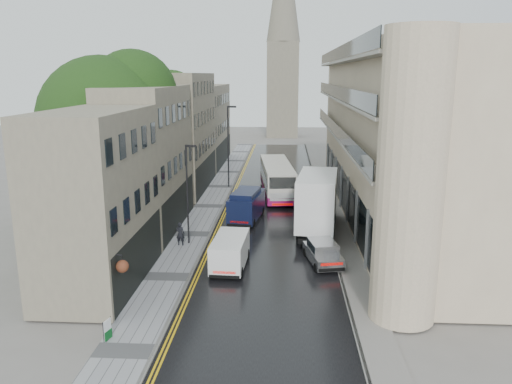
# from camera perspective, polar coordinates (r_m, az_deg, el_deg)

# --- Properties ---
(road) EXTENTS (9.00, 85.00, 0.02)m
(road) POSITION_cam_1_polar(r_m,az_deg,el_deg) (45.91, 1.87, -1.83)
(road) COLOR black
(road) RESTS_ON ground
(left_sidewalk) EXTENTS (2.70, 85.00, 0.12)m
(left_sidewalk) POSITION_cam_1_polar(r_m,az_deg,el_deg) (46.40, -5.37, -1.66)
(left_sidewalk) COLOR gray
(left_sidewalk) RESTS_ON ground
(right_sidewalk) EXTENTS (1.80, 85.00, 0.12)m
(right_sidewalk) POSITION_cam_1_polar(r_m,az_deg,el_deg) (46.08, 8.60, -1.86)
(right_sidewalk) COLOR slate
(right_sidewalk) RESTS_ON ground
(old_shop_row) EXTENTS (4.50, 56.00, 12.00)m
(old_shop_row) POSITION_cam_1_polar(r_m,az_deg,el_deg) (48.35, -9.32, 6.01)
(old_shop_row) COLOR gray
(old_shop_row) RESTS_ON ground
(modern_block) EXTENTS (8.00, 40.00, 14.00)m
(modern_block) POSITION_cam_1_polar(r_m,az_deg,el_deg) (44.07, 15.48, 6.32)
(modern_block) COLOR beige
(modern_block) RESTS_ON ground
(church_spire) EXTENTS (6.40, 6.40, 40.00)m
(church_spire) POSITION_cam_1_polar(r_m,az_deg,el_deg) (99.13, 3.15, 17.92)
(church_spire) COLOR #746D5C
(church_spire) RESTS_ON ground
(tree_near) EXTENTS (10.56, 10.56, 13.89)m
(tree_near) POSITION_cam_1_polar(r_m,az_deg,el_deg) (39.56, -16.86, 5.40)
(tree_near) COLOR black
(tree_near) RESTS_ON ground
(tree_far) EXTENTS (9.24, 9.24, 12.46)m
(tree_far) POSITION_cam_1_polar(r_m,az_deg,el_deg) (51.87, -11.60, 6.66)
(tree_far) COLOR black
(tree_far) RESTS_ON ground
(cream_bus) EXTENTS (3.90, 12.02, 3.22)m
(cream_bus) POSITION_cam_1_polar(r_m,az_deg,el_deg) (47.46, 1.25, 0.69)
(cream_bus) COLOR silver
(cream_bus) RESTS_ON road
(white_lorry) EXTENTS (3.82, 9.35, 4.77)m
(white_lorry) POSITION_cam_1_polar(r_m,az_deg,el_deg) (36.54, 4.89, -1.96)
(white_lorry) COLOR white
(white_lorry) RESTS_ON road
(silver_hatchback) EXTENTS (2.51, 4.26, 1.50)m
(silver_hatchback) POSITION_cam_1_polar(r_m,az_deg,el_deg) (31.33, 6.94, -7.79)
(silver_hatchback) COLOR #A6A7AB
(silver_hatchback) RESTS_ON road
(white_van) EXTENTS (2.17, 4.64, 2.06)m
(white_van) POSITION_cam_1_polar(r_m,az_deg,el_deg) (30.44, -5.14, -7.82)
(white_van) COLOR white
(white_van) RESTS_ON road
(navy_van) EXTENTS (2.89, 5.56, 2.71)m
(navy_van) POSITION_cam_1_polar(r_m,az_deg,el_deg) (40.28, -3.03, -2.00)
(navy_van) COLOR black
(navy_van) RESTS_ON road
(pedestrian) EXTENTS (0.63, 0.42, 1.68)m
(pedestrian) POSITION_cam_1_polar(r_m,az_deg,el_deg) (35.91, -8.66, -4.74)
(pedestrian) COLOR black
(pedestrian) RESTS_ON left_sidewalk
(lamp_post_near) EXTENTS (0.82, 0.32, 7.10)m
(lamp_post_near) POSITION_cam_1_polar(r_m,az_deg,el_deg) (35.55, -7.85, -0.36)
(lamp_post_near) COLOR black
(lamp_post_near) RESTS_ON left_sidewalk
(lamp_post_far) EXTENTS (0.99, 0.32, 8.63)m
(lamp_post_far) POSITION_cam_1_polar(r_m,az_deg,el_deg) (53.44, -3.20, 5.15)
(lamp_post_far) COLOR black
(lamp_post_far) RESTS_ON left_sidewalk
(estate_sign) EXTENTS (0.23, 0.58, 0.96)m
(estate_sign) POSITION_cam_1_polar(r_m,az_deg,el_deg) (24.63, -16.64, -14.85)
(estate_sign) COLOR white
(estate_sign) RESTS_ON left_sidewalk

